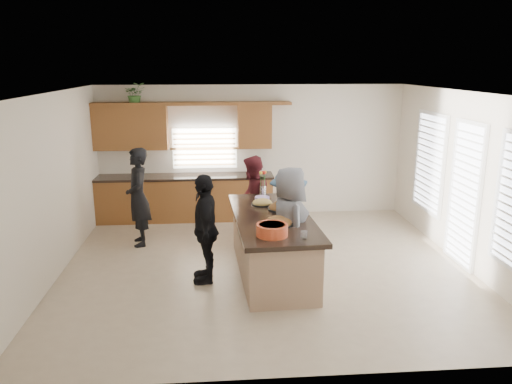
{
  "coord_description": "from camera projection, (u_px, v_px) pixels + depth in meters",
  "views": [
    {
      "loc": [
        -0.76,
        -7.57,
        3.22
      ],
      "look_at": [
        -0.11,
        0.43,
        1.15
      ],
      "focal_mm": 35.0,
      "sensor_mm": 36.0,
      "label": 1
    }
  ],
  "objects": [
    {
      "name": "island",
      "position": [
        272.0,
        246.0,
        7.8
      ],
      "size": [
        1.28,
        2.75,
        0.95
      ],
      "rotation": [
        0.0,
        0.0,
        0.05
      ],
      "color": "tan",
      "rests_on": "ground"
    },
    {
      "name": "woman_left_front",
      "position": [
        205.0,
        228.0,
        7.45
      ],
      "size": [
        0.42,
        0.98,
        1.67
      ],
      "primitive_type": "imported",
      "rotation": [
        0.0,
        0.0,
        -1.55
      ],
      "color": "black",
      "rests_on": "ground"
    },
    {
      "name": "salad_bowl",
      "position": [
        272.0,
        229.0,
        6.76
      ],
      "size": [
        0.43,
        0.43,
        0.16
      ],
      "color": "#DC4E28",
      "rests_on": "island"
    },
    {
      "name": "flower_vase",
      "position": [
        263.0,
        182.0,
        8.82
      ],
      "size": [
        0.14,
        0.14,
        0.44
      ],
      "color": "silver",
      "rests_on": "island"
    },
    {
      "name": "room_shell",
      "position": [
        265.0,
        152.0,
        7.7
      ],
      "size": [
        6.52,
        6.02,
        2.81
      ],
      "color": "silver",
      "rests_on": "ground"
    },
    {
      "name": "woman_left_back",
      "position": [
        138.0,
        197.0,
        8.96
      ],
      "size": [
        0.56,
        0.73,
        1.79
      ],
      "primitive_type": "imported",
      "rotation": [
        0.0,
        0.0,
        -1.35
      ],
      "color": "black",
      "rests_on": "ground"
    },
    {
      "name": "woman_right_front",
      "position": [
        289.0,
        225.0,
        7.48
      ],
      "size": [
        0.71,
        0.95,
        1.76
      ],
      "primitive_type": "imported",
      "rotation": [
        0.0,
        0.0,
        1.75
      ],
      "color": "slate",
      "rests_on": "ground"
    },
    {
      "name": "platter_back",
      "position": [
        262.0,
        203.0,
        8.26
      ],
      "size": [
        0.36,
        0.36,
        0.15
      ],
      "color": "black",
      "rests_on": "island"
    },
    {
      "name": "plate_stack",
      "position": [
        262.0,
        198.0,
        8.58
      ],
      "size": [
        0.25,
        0.25,
        0.05
      ],
      "primitive_type": "cylinder",
      "color": "#B496DA",
      "rests_on": "island"
    },
    {
      "name": "potted_plant",
      "position": [
        135.0,
        94.0,
        10.05
      ],
      "size": [
        0.49,
        0.45,
        0.45
      ],
      "primitive_type": "imported",
      "rotation": [
        0.0,
        0.0,
        0.28
      ],
      "color": "#3A702C",
      "rests_on": "back_cabinetry"
    },
    {
      "name": "platter_front",
      "position": [
        278.0,
        223.0,
        7.25
      ],
      "size": [
        0.44,
        0.44,
        0.18
      ],
      "color": "black",
      "rests_on": "island"
    },
    {
      "name": "clear_cup",
      "position": [
        304.0,
        235.0,
        6.66
      ],
      "size": [
        0.09,
        0.09,
        0.1
      ],
      "primitive_type": "cylinder",
      "color": "white",
      "rests_on": "island"
    },
    {
      "name": "right_wall_glazing",
      "position": [
        467.0,
        185.0,
        7.96
      ],
      "size": [
        0.06,
        4.0,
        2.25
      ],
      "color": "white",
      "rests_on": "ground"
    },
    {
      "name": "woman_right_back",
      "position": [
        288.0,
        219.0,
        7.94
      ],
      "size": [
        0.65,
        1.08,
        1.62
      ],
      "primitive_type": "imported",
      "rotation": [
        0.0,
        0.0,
        1.62
      ],
      "color": "#314F6B",
      "rests_on": "ground"
    },
    {
      "name": "floor",
      "position": [
        265.0,
        266.0,
        8.17
      ],
      "size": [
        6.5,
        6.5,
        0.0
      ],
      "primitive_type": "plane",
      "color": "#C4B092",
      "rests_on": "ground"
    },
    {
      "name": "back_cabinetry",
      "position": [
        183.0,
        177.0,
        10.47
      ],
      "size": [
        4.08,
        0.66,
        2.46
      ],
      "color": "brown",
      "rests_on": "ground"
    },
    {
      "name": "platter_mid",
      "position": [
        282.0,
        208.0,
        7.99
      ],
      "size": [
        0.48,
        0.48,
        0.19
      ],
      "color": "black",
      "rests_on": "island"
    },
    {
      "name": "woman_left_mid",
      "position": [
        252.0,
        200.0,
        9.13
      ],
      "size": [
        0.74,
        0.88,
        1.61
      ],
      "primitive_type": "imported",
      "rotation": [
        0.0,
        0.0,
        -1.75
      ],
      "color": "maroon",
      "rests_on": "ground"
    }
  ]
}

